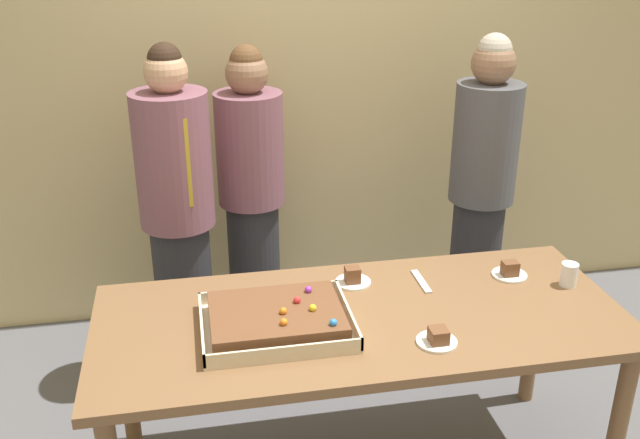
{
  "coord_description": "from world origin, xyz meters",
  "views": [
    {
      "loc": [
        -0.61,
        -2.31,
        2.23
      ],
      "look_at": [
        -0.13,
        0.15,
        1.14
      ],
      "focal_mm": 40.04,
      "sensor_mm": 36.0,
      "label": 1
    }
  ],
  "objects_px": {
    "drink_cup_nearest": "(569,275)",
    "person_serving_front": "(481,190)",
    "cake_server_utensil": "(421,281)",
    "sheet_cake": "(277,320)",
    "person_striped_tie_right": "(178,215)",
    "party_table": "(361,334)",
    "person_green_shirt_behind": "(252,197)",
    "plated_slice_far_left": "(438,339)",
    "plated_slice_near_right": "(510,272)",
    "plated_slice_near_left": "(353,278)"
  },
  "relations": [
    {
      "from": "drink_cup_nearest",
      "to": "person_serving_front",
      "type": "height_order",
      "value": "person_serving_front"
    },
    {
      "from": "cake_server_utensil",
      "to": "person_serving_front",
      "type": "xyz_separation_m",
      "value": [
        0.57,
        0.74,
        0.09
      ]
    },
    {
      "from": "sheet_cake",
      "to": "drink_cup_nearest",
      "type": "bearing_deg",
      "value": 4.91
    },
    {
      "from": "drink_cup_nearest",
      "to": "person_striped_tie_right",
      "type": "distance_m",
      "value": 1.81
    },
    {
      "from": "person_striped_tie_right",
      "to": "party_table",
      "type": "bearing_deg",
      "value": 16.59
    },
    {
      "from": "cake_server_utensil",
      "to": "person_green_shirt_behind",
      "type": "bearing_deg",
      "value": 122.87
    },
    {
      "from": "party_table",
      "to": "person_striped_tie_right",
      "type": "distance_m",
      "value": 1.17
    },
    {
      "from": "drink_cup_nearest",
      "to": "person_green_shirt_behind",
      "type": "height_order",
      "value": "person_green_shirt_behind"
    },
    {
      "from": "party_table",
      "to": "plated_slice_far_left",
      "type": "distance_m",
      "value": 0.35
    },
    {
      "from": "cake_server_utensil",
      "to": "plated_slice_near_right",
      "type": "bearing_deg",
      "value": -3.15
    },
    {
      "from": "cake_server_utensil",
      "to": "drink_cup_nearest",
      "type": "bearing_deg",
      "value": -13.38
    },
    {
      "from": "plated_slice_near_right",
      "to": "person_serving_front",
      "type": "bearing_deg",
      "value": 76.48
    },
    {
      "from": "party_table",
      "to": "plated_slice_near_right",
      "type": "height_order",
      "value": "plated_slice_near_right"
    },
    {
      "from": "sheet_cake",
      "to": "person_serving_front",
      "type": "distance_m",
      "value": 1.57
    },
    {
      "from": "drink_cup_nearest",
      "to": "plated_slice_near_left",
      "type": "bearing_deg",
      "value": 168.16
    },
    {
      "from": "plated_slice_near_right",
      "to": "sheet_cake",
      "type": "bearing_deg",
      "value": -167.67
    },
    {
      "from": "sheet_cake",
      "to": "person_green_shirt_behind",
      "type": "height_order",
      "value": "person_green_shirt_behind"
    },
    {
      "from": "plated_slice_far_left",
      "to": "person_serving_front",
      "type": "relative_size",
      "value": 0.09
    },
    {
      "from": "person_serving_front",
      "to": "person_green_shirt_behind",
      "type": "height_order",
      "value": "person_serving_front"
    },
    {
      "from": "person_serving_front",
      "to": "plated_slice_far_left",
      "type": "bearing_deg",
      "value": 22.01
    },
    {
      "from": "sheet_cake",
      "to": "cake_server_utensil",
      "type": "bearing_deg",
      "value": 20.9
    },
    {
      "from": "plated_slice_far_left",
      "to": "person_serving_front",
      "type": "height_order",
      "value": "person_serving_front"
    },
    {
      "from": "party_table",
      "to": "person_green_shirt_behind",
      "type": "distance_m",
      "value": 1.21
    },
    {
      "from": "party_table",
      "to": "plated_slice_near_left",
      "type": "xyz_separation_m",
      "value": [
        0.02,
        0.25,
        0.11
      ]
    },
    {
      "from": "party_table",
      "to": "person_striped_tie_right",
      "type": "height_order",
      "value": "person_striped_tie_right"
    },
    {
      "from": "plated_slice_far_left",
      "to": "drink_cup_nearest",
      "type": "distance_m",
      "value": 0.75
    },
    {
      "from": "party_table",
      "to": "sheet_cake",
      "type": "xyz_separation_m",
      "value": [
        -0.34,
        -0.04,
        0.13
      ]
    },
    {
      "from": "cake_server_utensil",
      "to": "person_striped_tie_right",
      "type": "bearing_deg",
      "value": 144.15
    },
    {
      "from": "plated_slice_near_left",
      "to": "drink_cup_nearest",
      "type": "xyz_separation_m",
      "value": [
        0.88,
        -0.18,
        0.03
      ]
    },
    {
      "from": "sheet_cake",
      "to": "person_striped_tie_right",
      "type": "relative_size",
      "value": 0.33
    },
    {
      "from": "plated_slice_near_right",
      "to": "plated_slice_near_left",
      "type": "bearing_deg",
      "value": 174.51
    },
    {
      "from": "plated_slice_near_left",
      "to": "plated_slice_near_right",
      "type": "xyz_separation_m",
      "value": [
        0.67,
        -0.06,
        -0.0
      ]
    },
    {
      "from": "party_table",
      "to": "drink_cup_nearest",
      "type": "distance_m",
      "value": 0.92
    },
    {
      "from": "cake_server_utensil",
      "to": "person_striped_tie_right",
      "type": "height_order",
      "value": "person_striped_tie_right"
    },
    {
      "from": "drink_cup_nearest",
      "to": "cake_server_utensil",
      "type": "relative_size",
      "value": 0.5
    },
    {
      "from": "plated_slice_near_left",
      "to": "person_striped_tie_right",
      "type": "distance_m",
      "value": 0.98
    },
    {
      "from": "party_table",
      "to": "person_serving_front",
      "type": "xyz_separation_m",
      "value": [
        0.88,
        0.95,
        0.18
      ]
    },
    {
      "from": "plated_slice_near_left",
      "to": "person_serving_front",
      "type": "xyz_separation_m",
      "value": [
        0.86,
        0.7,
        0.07
      ]
    },
    {
      "from": "plated_slice_near_right",
      "to": "drink_cup_nearest",
      "type": "relative_size",
      "value": 1.5
    },
    {
      "from": "plated_slice_far_left",
      "to": "person_green_shirt_behind",
      "type": "bearing_deg",
      "value": 110.45
    },
    {
      "from": "plated_slice_near_left",
      "to": "person_striped_tie_right",
      "type": "relative_size",
      "value": 0.09
    },
    {
      "from": "plated_slice_near_right",
      "to": "drink_cup_nearest",
      "type": "distance_m",
      "value": 0.24
    },
    {
      "from": "sheet_cake",
      "to": "plated_slice_near_left",
      "type": "xyz_separation_m",
      "value": [
        0.36,
        0.29,
        -0.02
      ]
    },
    {
      "from": "sheet_cake",
      "to": "person_green_shirt_behind",
      "type": "distance_m",
      "value": 1.2
    },
    {
      "from": "sheet_cake",
      "to": "drink_cup_nearest",
      "type": "distance_m",
      "value": 1.24
    },
    {
      "from": "person_green_shirt_behind",
      "to": "person_striped_tie_right",
      "type": "xyz_separation_m",
      "value": [
        -0.38,
        -0.23,
        0.03
      ]
    },
    {
      "from": "plated_slice_near_left",
      "to": "plated_slice_far_left",
      "type": "bearing_deg",
      "value": -68.52
    },
    {
      "from": "drink_cup_nearest",
      "to": "person_green_shirt_behind",
      "type": "distance_m",
      "value": 1.63
    },
    {
      "from": "cake_server_utensil",
      "to": "person_green_shirt_behind",
      "type": "relative_size",
      "value": 0.12
    },
    {
      "from": "plated_slice_far_left",
      "to": "person_serving_front",
      "type": "distance_m",
      "value": 1.37
    }
  ]
}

